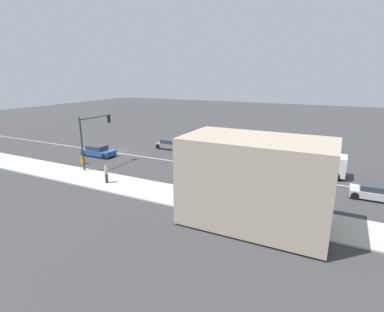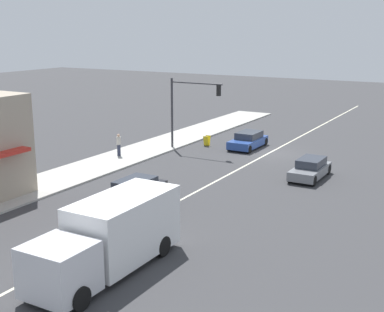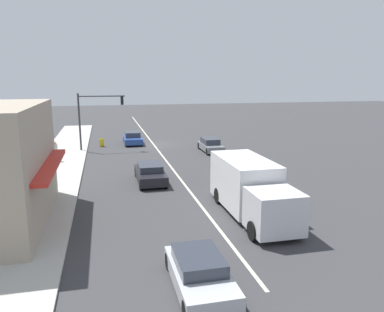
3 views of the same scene
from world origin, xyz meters
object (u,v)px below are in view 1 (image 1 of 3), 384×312
suv_grey (171,144)px  delivery_truck (302,159)px  sedan_dark (217,168)px  traffic_signal_main (91,132)px  warning_aframe_sign (83,160)px  coupe_blue (98,151)px  pedestrian (106,174)px  sedan_silver (377,192)px

suv_grey → delivery_truck: bearing=80.8°
suv_grey → sedan_dark: bearing=53.4°
traffic_signal_main → warning_aframe_sign: size_ratio=6.69×
coupe_blue → suv_grey: bearing=139.0°
traffic_signal_main → sedan_dark: traffic_signal_main is taller
sedan_dark → traffic_signal_main: bearing=-72.9°
pedestrian → coupe_blue: (-7.18, -7.90, -0.38)m
sedan_dark → coupe_blue: 15.95m
warning_aframe_sign → traffic_signal_main: bearing=75.4°
pedestrian → sedan_dark: (-7.18, 8.06, -0.39)m
delivery_truck → sedan_dark: bearing=-60.0°
sedan_dark → sedan_silver: sedan_dark is taller
pedestrian → sedan_silver: bearing=108.1°
delivery_truck → suv_grey: delivery_truck is taller
pedestrian → warning_aframe_sign: 7.98m
traffic_signal_main → suv_grey: bearing=164.5°
sedan_silver → pedestrian: bearing=-71.9°
traffic_signal_main → coupe_blue: (-3.92, -3.16, -3.26)m
traffic_signal_main → delivery_truck: size_ratio=0.75×
sedan_dark → warning_aframe_sign: bearing=-77.5°
delivery_truck → sedan_silver: bearing=55.3°
suv_grey → coupe_blue: 9.53m
sedan_silver → coupe_blue: (-0.00, -29.92, 0.06)m
traffic_signal_main → warning_aframe_sign: (-0.58, -2.23, -3.47)m
delivery_truck → warning_aframe_sign: bearing=-71.1°
warning_aframe_sign → coupe_blue: coupe_blue is taller
coupe_blue → sedan_silver: bearing=90.0°
sedan_silver → traffic_signal_main: bearing=-81.7°
sedan_dark → coupe_blue: (-0.00, -15.95, 0.01)m
traffic_signal_main → suv_grey: size_ratio=1.36×
warning_aframe_sign → pedestrian: bearing=61.2°
traffic_signal_main → sedan_silver: bearing=98.3°
suv_grey → pedestrian: bearing=6.5°
warning_aframe_sign → suv_grey: suv_grey is taller
warning_aframe_sign → sedan_silver: bearing=96.6°
traffic_signal_main → pedestrian: traffic_signal_main is taller
delivery_truck → pedestrian: bearing=-53.5°
delivery_truck → suv_grey: (-2.80, -17.31, -0.84)m
sedan_silver → sedan_dark: bearing=-90.0°
warning_aframe_sign → suv_grey: 11.81m
pedestrian → delivery_truck: bearing=126.5°
warning_aframe_sign → suv_grey: bearing=153.2°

